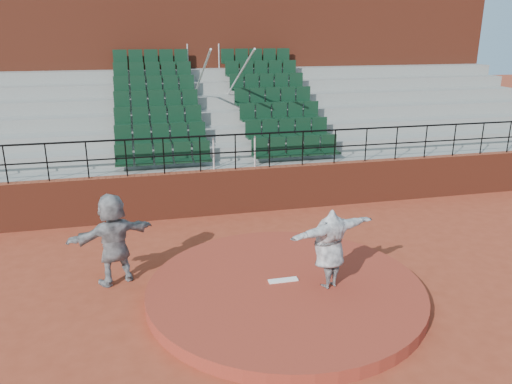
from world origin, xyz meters
TOP-DOWN VIEW (x-y plane):
  - ground at (0.00, 0.00)m, footprint 90.00×90.00m
  - pitchers_mound at (0.00, 0.00)m, footprint 5.50×5.50m
  - pitching_rubber at (0.00, 0.15)m, footprint 0.60×0.15m
  - boundary_wall at (0.00, 5.00)m, footprint 24.00×0.30m
  - wall_railing at (0.00, 5.00)m, footprint 24.04×0.05m
  - seating_deck at (0.00, 8.65)m, footprint 24.00×5.97m
  - press_box_facade at (0.00, 12.60)m, footprint 24.00×3.00m
  - pitcher at (0.81, -0.24)m, footprint 2.04×1.15m
  - fielder at (-3.29, 1.40)m, footprint 1.90×1.19m

SIDE VIEW (x-z plane):
  - ground at x=0.00m, z-range 0.00..0.00m
  - pitchers_mound at x=0.00m, z-range 0.00..0.25m
  - pitching_rubber at x=0.00m, z-range 0.25..0.28m
  - boundary_wall at x=0.00m, z-range 0.00..1.30m
  - fielder at x=-3.29m, z-range 0.00..1.96m
  - pitcher at x=0.81m, z-range 0.25..1.86m
  - seating_deck at x=0.00m, z-range -0.88..3.75m
  - wall_railing at x=0.00m, z-range 1.52..2.54m
  - press_box_facade at x=0.00m, z-range 0.00..7.10m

